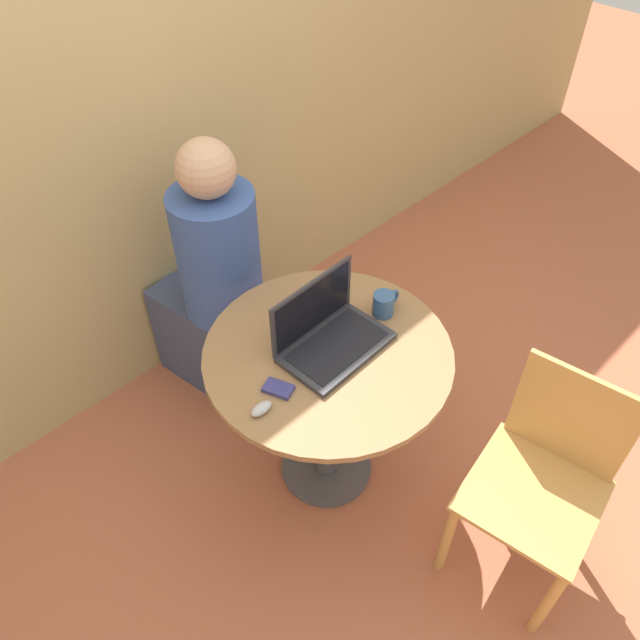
# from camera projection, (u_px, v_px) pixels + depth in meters

# --- Properties ---
(ground_plane) EXTENTS (12.00, 12.00, 0.00)m
(ground_plane) POSITION_uv_depth(u_px,v_px,m) (326.00, 467.00, 2.54)
(ground_plane) COLOR #B26042
(back_wall) EXTENTS (7.00, 0.05, 2.60)m
(back_wall) POSITION_uv_depth(u_px,v_px,m) (127.00, 82.00, 2.13)
(back_wall) COLOR tan
(back_wall) RESTS_ON ground_plane
(round_table) EXTENTS (0.83, 0.83, 0.70)m
(round_table) POSITION_uv_depth(u_px,v_px,m) (328.00, 382.00, 2.16)
(round_table) COLOR #4C4C51
(round_table) RESTS_ON ground_plane
(laptop) EXTENTS (0.37, 0.24, 0.23)m
(laptop) POSITION_uv_depth(u_px,v_px,m) (329.00, 334.00, 2.04)
(laptop) COLOR #2D2D33
(laptop) RESTS_ON round_table
(cell_phone) EXTENTS (0.09, 0.11, 0.02)m
(cell_phone) POSITION_uv_depth(u_px,v_px,m) (278.00, 389.00, 1.93)
(cell_phone) COLOR navy
(cell_phone) RESTS_ON round_table
(computer_mouse) EXTENTS (0.07, 0.04, 0.03)m
(computer_mouse) POSITION_uv_depth(u_px,v_px,m) (261.00, 409.00, 1.86)
(computer_mouse) COLOR #B2B2B7
(computer_mouse) RESTS_ON round_table
(coffee_cup) EXTENTS (0.12, 0.07, 0.09)m
(coffee_cup) POSITION_uv_depth(u_px,v_px,m) (384.00, 304.00, 2.15)
(coffee_cup) COLOR #335684
(coffee_cup) RESTS_ON round_table
(chair_empty) EXTENTS (0.46, 0.46, 0.83)m
(chair_empty) POSITION_uv_depth(u_px,v_px,m) (541.00, 480.00, 2.01)
(chair_empty) COLOR tan
(chair_empty) RESTS_ON ground_plane
(person_seated) EXTENTS (0.36, 0.51, 1.21)m
(person_seated) POSITION_uv_depth(u_px,v_px,m) (215.00, 292.00, 2.54)
(person_seated) COLOR #3D4766
(person_seated) RESTS_ON ground_plane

